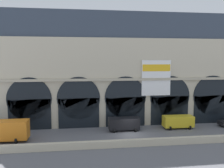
# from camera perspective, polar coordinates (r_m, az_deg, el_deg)

# --- Properties ---
(ground_plane) EXTENTS (200.00, 200.00, 0.00)m
(ground_plane) POSITION_cam_1_polar(r_m,az_deg,el_deg) (37.53, 4.78, -12.51)
(ground_plane) COLOR slate
(quay_parapet_wall) EXTENTS (90.00, 0.70, 0.99)m
(quay_parapet_wall) POSITION_cam_1_polar(r_m,az_deg,el_deg) (32.98, 6.61, -14.28)
(quay_parapet_wall) COLOR beige
(quay_parapet_wall) RESTS_ON ground
(station_building) EXTENTS (51.25, 5.30, 20.46)m
(station_building) POSITION_cam_1_polar(r_m,az_deg,el_deg) (42.95, 2.83, 3.32)
(station_building) COLOR beige
(station_building) RESTS_ON ground
(box_truck_west) EXTENTS (7.50, 2.91, 3.12)m
(box_truck_west) POSITION_cam_1_polar(r_m,az_deg,el_deg) (37.46, -25.60, -10.40)
(box_truck_west) COLOR #28479E
(box_truck_west) RESTS_ON ground
(van_center) EXTENTS (5.20, 2.48, 2.20)m
(van_center) POSITION_cam_1_polar(r_m,az_deg,el_deg) (39.30, 2.97, -9.74)
(van_center) COLOR black
(van_center) RESTS_ON ground
(van_mideast) EXTENTS (5.20, 2.48, 2.20)m
(van_mideast) POSITION_cam_1_polar(r_m,az_deg,el_deg) (42.12, 16.08, -8.89)
(van_mideast) COLOR gold
(van_mideast) RESTS_ON ground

